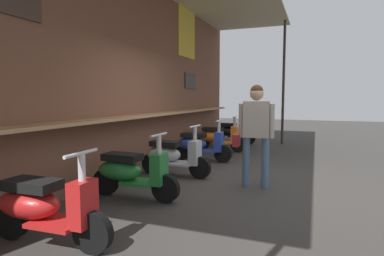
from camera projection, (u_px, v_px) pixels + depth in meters
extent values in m
plane|color=#383533|center=(227.00, 181.00, 5.67)|extent=(33.47, 33.47, 0.00)
cube|color=brown|center=(127.00, 70.00, 6.20)|extent=(11.95, 0.25, 3.99)
cube|color=#A87F51|center=(141.00, 116.00, 6.18)|extent=(10.76, 0.36, 0.05)
cube|color=gold|center=(187.00, 33.00, 8.60)|extent=(1.14, 0.02, 1.31)
cube|color=#2D2823|center=(190.00, 81.00, 8.94)|extent=(0.75, 0.03, 0.43)
cylinder|color=#332D28|center=(283.00, 83.00, 9.98)|extent=(0.08, 0.08, 3.85)
ellipsoid|color=red|center=(29.00, 204.00, 3.23)|extent=(0.41, 0.72, 0.30)
cube|color=black|center=(32.00, 185.00, 3.20)|extent=(0.32, 0.56, 0.10)
cube|color=red|center=(58.00, 222.00, 3.14)|extent=(0.40, 0.52, 0.04)
cube|color=red|center=(83.00, 204.00, 3.02)|extent=(0.29, 0.17, 0.44)
cylinder|color=#B7B7BC|center=(82.00, 190.00, 3.01)|extent=(0.07, 0.07, 0.70)
cylinder|color=#B7B7BC|center=(81.00, 153.00, 2.98)|extent=(0.46, 0.06, 0.04)
cylinder|color=black|center=(93.00, 233.00, 3.01)|extent=(0.12, 0.40, 0.40)
cylinder|color=black|center=(11.00, 220.00, 3.33)|extent=(0.12, 0.40, 0.40)
ellipsoid|color=#237533|center=(120.00, 170.00, 4.72)|extent=(0.38, 0.70, 0.30)
cube|color=black|center=(122.00, 157.00, 4.69)|extent=(0.30, 0.55, 0.10)
cube|color=#237533|center=(141.00, 182.00, 4.61)|extent=(0.38, 0.50, 0.04)
cube|color=#237533|center=(159.00, 169.00, 4.48)|extent=(0.28, 0.16, 0.44)
cylinder|color=#B7B7BC|center=(159.00, 160.00, 4.47)|extent=(0.07, 0.07, 0.70)
cylinder|color=#B7B7BC|center=(159.00, 135.00, 4.44)|extent=(0.46, 0.04, 0.04)
cylinder|color=black|center=(166.00, 189.00, 4.47)|extent=(0.10, 0.40, 0.40)
cylinder|color=black|center=(106.00, 182.00, 4.83)|extent=(0.10, 0.40, 0.40)
ellipsoid|color=#B2B5BA|center=(163.00, 154.00, 6.07)|extent=(0.41, 0.72, 0.30)
cube|color=black|center=(166.00, 144.00, 6.03)|extent=(0.32, 0.56, 0.10)
cube|color=#B2B5BA|center=(180.00, 163.00, 5.95)|extent=(0.40, 0.52, 0.04)
cube|color=#B2B5BA|center=(195.00, 153.00, 5.81)|extent=(0.29, 0.17, 0.44)
cylinder|color=#B7B7BC|center=(195.00, 146.00, 5.79)|extent=(0.07, 0.07, 0.70)
cylinder|color=#B7B7BC|center=(195.00, 126.00, 5.76)|extent=(0.46, 0.06, 0.04)
cylinder|color=black|center=(200.00, 168.00, 5.79)|extent=(0.12, 0.40, 0.40)
cylinder|color=black|center=(152.00, 163.00, 6.19)|extent=(0.12, 0.40, 0.40)
ellipsoid|color=#233D9E|center=(191.00, 144.00, 7.44)|extent=(0.41, 0.72, 0.30)
cube|color=black|center=(194.00, 135.00, 7.40)|extent=(0.33, 0.56, 0.10)
cube|color=#233D9E|center=(206.00, 151.00, 7.34)|extent=(0.40, 0.52, 0.04)
cube|color=#233D9E|center=(219.00, 142.00, 7.23)|extent=(0.29, 0.17, 0.44)
cylinder|color=#B7B7BC|center=(219.00, 136.00, 7.21)|extent=(0.07, 0.07, 0.70)
cylinder|color=#B7B7BC|center=(219.00, 121.00, 7.18)|extent=(0.46, 0.06, 0.04)
cylinder|color=black|center=(223.00, 154.00, 7.22)|extent=(0.12, 0.40, 0.40)
cylinder|color=black|center=(181.00, 152.00, 7.54)|extent=(0.12, 0.40, 0.40)
ellipsoid|color=orange|center=(211.00, 136.00, 8.82)|extent=(0.42, 0.72, 0.30)
cube|color=black|center=(213.00, 129.00, 8.79)|extent=(0.33, 0.57, 0.10)
cube|color=orange|center=(223.00, 142.00, 8.73)|extent=(0.41, 0.52, 0.04)
cube|color=orange|center=(234.00, 135.00, 8.62)|extent=(0.29, 0.17, 0.44)
cylinder|color=#B7B7BC|center=(235.00, 130.00, 8.60)|extent=(0.07, 0.07, 0.70)
cylinder|color=#B7B7BC|center=(235.00, 117.00, 8.57)|extent=(0.46, 0.06, 0.04)
cylinder|color=black|center=(238.00, 145.00, 8.61)|extent=(0.12, 0.40, 0.40)
cylinder|color=black|center=(202.00, 143.00, 8.92)|extent=(0.12, 0.40, 0.40)
ellipsoid|color=black|center=(226.00, 131.00, 10.24)|extent=(0.40, 0.71, 0.30)
cube|color=black|center=(227.00, 125.00, 10.20)|extent=(0.31, 0.56, 0.10)
cube|color=black|center=(236.00, 136.00, 10.13)|extent=(0.39, 0.51, 0.04)
cube|color=black|center=(246.00, 130.00, 10.01)|extent=(0.28, 0.17, 0.44)
cylinder|color=#B7B7BC|center=(246.00, 125.00, 10.00)|extent=(0.07, 0.07, 0.70)
cylinder|color=#B7B7BC|center=(246.00, 114.00, 9.97)|extent=(0.46, 0.05, 0.04)
cylinder|color=black|center=(249.00, 138.00, 10.00)|extent=(0.11, 0.40, 0.40)
cylinder|color=black|center=(218.00, 137.00, 10.34)|extent=(0.11, 0.40, 0.40)
cylinder|color=slate|center=(265.00, 163.00, 5.19)|extent=(0.12, 0.12, 0.82)
cylinder|color=slate|center=(246.00, 162.00, 5.29)|extent=(0.12, 0.12, 0.82)
cube|color=#ADA393|center=(256.00, 119.00, 5.17)|extent=(0.23, 0.43, 0.58)
sphere|color=tan|center=(257.00, 94.00, 5.13)|extent=(0.22, 0.22, 0.22)
sphere|color=#472D19|center=(257.00, 91.00, 5.13)|extent=(0.21, 0.21, 0.21)
cylinder|color=#ADA393|center=(272.00, 121.00, 5.10)|extent=(0.08, 0.08, 0.55)
cylinder|color=#ADA393|center=(241.00, 120.00, 5.24)|extent=(0.08, 0.08, 0.55)
cube|color=maroon|center=(236.00, 140.00, 5.27)|extent=(0.27, 0.12, 0.20)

